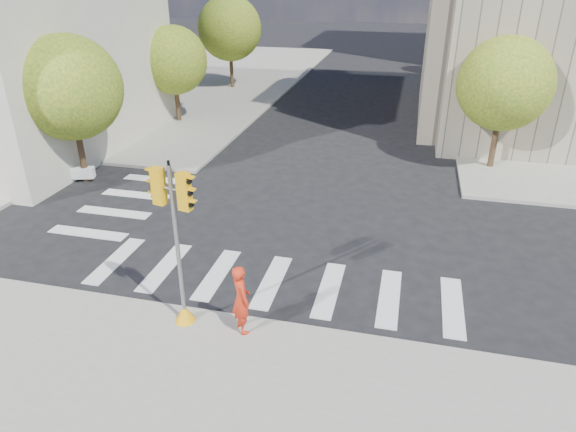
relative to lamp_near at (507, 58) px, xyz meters
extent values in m
plane|color=black|center=(-8.00, -14.00, -4.58)|extent=(160.00, 160.00, 0.00)
cube|color=gray|center=(-28.00, 12.00, -4.50)|extent=(28.00, 40.00, 0.15)
cube|color=gray|center=(1.00, 1.00, 2.42)|extent=(8.00, 8.00, 14.00)
cylinder|color=#382616|center=(-18.50, -10.00, -3.35)|extent=(0.28, 0.28, 2.45)
sphere|color=#28631C|center=(-18.50, -10.00, -0.37)|extent=(4.40, 4.40, 4.40)
cylinder|color=#382616|center=(-18.50, 0.00, -3.49)|extent=(0.28, 0.28, 2.17)
sphere|color=#28631C|center=(-18.50, 0.00, -0.81)|extent=(4.00, 4.00, 4.00)
cylinder|color=#382616|center=(-18.50, 10.00, -3.27)|extent=(0.28, 0.28, 2.62)
sphere|color=#28631C|center=(-18.50, 10.00, -0.03)|extent=(4.80, 4.80, 4.80)
cylinder|color=#382616|center=(-0.50, -4.00, -3.39)|extent=(0.28, 0.28, 2.38)
sphere|color=#28631C|center=(-0.50, -4.00, -0.52)|extent=(4.20, 4.20, 4.20)
cylinder|color=#382616|center=(-0.50, 8.00, -3.32)|extent=(0.28, 0.28, 2.52)
sphere|color=#28631C|center=(-0.50, 8.00, -0.22)|extent=(4.60, 4.60, 4.60)
cylinder|color=#382616|center=(-0.50, 20.00, -3.44)|extent=(0.28, 0.28, 2.27)
sphere|color=#28631C|center=(-0.50, 20.00, -0.70)|extent=(4.00, 4.00, 4.00)
cylinder|color=black|center=(0.00, 0.00, -0.43)|extent=(0.12, 0.12, 8.00)
cylinder|color=black|center=(0.00, 14.00, -0.43)|extent=(0.12, 0.12, 8.00)
cone|color=#EEA50C|center=(-9.81, -18.60, -4.18)|extent=(0.56, 0.56, 0.50)
cylinder|color=gray|center=(-9.81, -18.60, -2.19)|extent=(0.11, 0.11, 4.48)
cylinder|color=black|center=(-9.81, -18.60, 0.11)|extent=(0.07, 0.07, 0.12)
cylinder|color=gray|center=(-9.81, -18.60, -0.54)|extent=(0.89, 0.25, 0.06)
cube|color=#EEA50C|center=(-10.18, -18.52, -0.54)|extent=(0.34, 0.28, 0.95)
cube|color=#EEA50C|center=(-9.44, -18.68, -0.54)|extent=(0.34, 0.28, 0.95)
imported|color=red|center=(-8.18, -18.60, -3.46)|extent=(0.81, 0.84, 1.95)
cube|color=white|center=(-21.00, -10.74, -4.18)|extent=(5.86, 2.10, 0.50)
camera|label=1|loc=(-4.43, -28.88, 4.24)|focal=32.00mm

